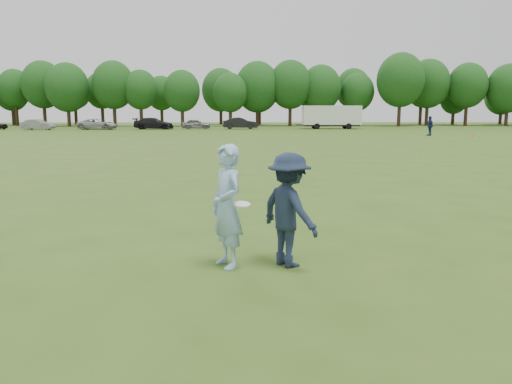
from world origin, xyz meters
TOP-DOWN VIEW (x-y plane):
  - ground at (0.00, 0.00)m, footprint 200.00×200.00m
  - thrower at (-0.55, -0.25)m, footprint 0.79×0.89m
  - defender at (0.48, -0.24)m, footprint 1.29×1.42m
  - player_far_b at (19.24, 42.35)m, footprint 0.63×1.22m
  - car_b at (-26.88, 59.08)m, footprint 4.40×2.05m
  - car_c at (-19.27, 59.91)m, footprint 5.35×2.77m
  - car_d at (-11.89, 60.61)m, footprint 5.54×2.66m
  - car_e at (-6.18, 61.34)m, footprint 4.07×1.83m
  - car_f at (-0.07, 61.04)m, footprint 4.81×1.70m
  - field_cone at (22.22, 39.12)m, footprint 0.28×0.28m
  - disc_in_play at (-0.30, -0.47)m, footprint 0.31×0.31m
  - cargo_trailer at (12.62, 61.33)m, footprint 9.00×2.75m
  - treeline at (2.81, 76.90)m, footprint 130.35×18.39m

SIDE VIEW (x-z plane):
  - ground at x=0.00m, z-range 0.00..0.00m
  - field_cone at x=22.22m, z-range 0.00..0.30m
  - car_e at x=-6.18m, z-range 0.00..1.36m
  - car_b at x=-26.88m, z-range 0.00..1.39m
  - car_c at x=-19.27m, z-range 0.00..1.44m
  - car_d at x=-11.89m, z-range 0.00..1.56m
  - car_f at x=-0.07m, z-range 0.00..1.58m
  - defender at x=0.48m, z-range 0.00..1.92m
  - player_far_b at x=19.24m, z-range 0.00..2.00m
  - thrower at x=-0.55m, z-range 0.00..2.06m
  - disc_in_play at x=-0.30m, z-range 1.06..1.14m
  - cargo_trailer at x=12.62m, z-range 0.18..3.38m
  - treeline at x=2.81m, z-range 0.39..12.13m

